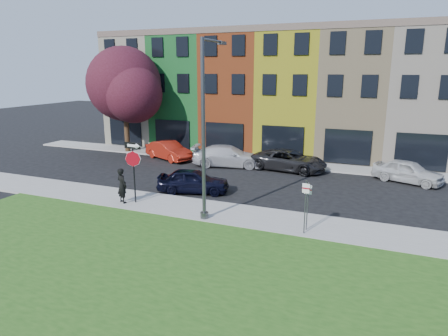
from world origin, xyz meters
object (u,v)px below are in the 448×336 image
at_px(man, 122,186).
at_px(street_lamp, 205,131).
at_px(stop_sign, 133,160).
at_px(sedan_near, 193,181).

bearing_deg(man, street_lamp, -158.79).
xyz_separation_m(man, street_lamp, (5.10, -0.23, 3.29)).
xyz_separation_m(stop_sign, street_lamp, (4.49, -0.52, 1.89)).
xyz_separation_m(stop_sign, man, (-0.60, -0.29, -1.40)).
height_order(sedan_near, street_lamp, street_lamp).
xyz_separation_m(sedan_near, street_lamp, (2.54, -3.67, 3.65)).
height_order(man, street_lamp, street_lamp).
bearing_deg(stop_sign, street_lamp, -1.48).
bearing_deg(stop_sign, man, -149.35).
bearing_deg(sedan_near, man, 127.09).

